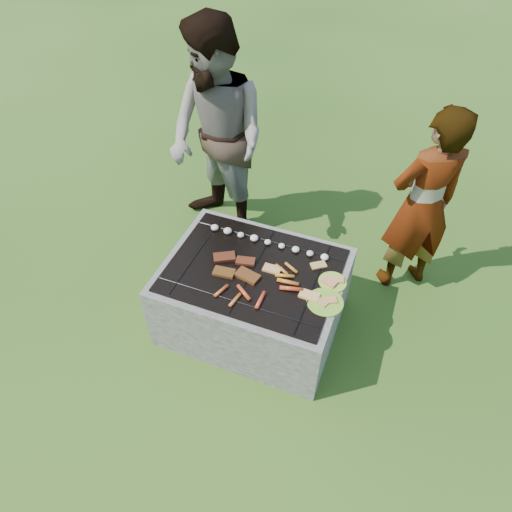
{
  "coord_description": "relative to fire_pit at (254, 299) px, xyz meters",
  "views": [
    {
      "loc": [
        0.84,
        -2.09,
        3.0
      ],
      "look_at": [
        0.0,
        0.05,
        0.7
      ],
      "focal_mm": 32.0,
      "sensor_mm": 36.0,
      "label": 1
    }
  ],
  "objects": [
    {
      "name": "lawn",
      "position": [
        0.0,
        0.0,
        -0.28
      ],
      "size": [
        60.0,
        60.0,
        0.0
      ],
      "primitive_type": "plane",
      "color": "#204411",
      "rests_on": "ground"
    },
    {
      "name": "fire_pit",
      "position": [
        0.0,
        0.0,
        0.0
      ],
      "size": [
        1.3,
        1.0,
        0.62
      ],
      "color": "#A0988E",
      "rests_on": "ground"
    },
    {
      "name": "mushrooms",
      "position": [
        -0.03,
        0.29,
        0.35
      ],
      "size": [
        0.95,
        0.06,
        0.04
      ],
      "color": "silver",
      "rests_on": "fire_pit"
    },
    {
      "name": "pork_slabs",
      "position": [
        -0.12,
        -0.04,
        0.34
      ],
      "size": [
        0.41,
        0.27,
        0.02
      ],
      "color": "maroon",
      "rests_on": "fire_pit"
    },
    {
      "name": "sausages",
      "position": [
        0.16,
        -0.12,
        0.34
      ],
      "size": [
        0.55,
        0.53,
        0.03
      ],
      "color": "orange",
      "rests_on": "fire_pit"
    },
    {
      "name": "bread_on_grate",
      "position": [
        0.33,
        0.02,
        0.34
      ],
      "size": [
        0.45,
        0.4,
        0.02
      ],
      "color": "#DBBA70",
      "rests_on": "fire_pit"
    },
    {
      "name": "plate_far",
      "position": [
        0.56,
        0.09,
        0.33
      ],
      "size": [
        0.22,
        0.22,
        0.03
      ],
      "color": "yellow",
      "rests_on": "fire_pit"
    },
    {
      "name": "plate_near",
      "position": [
        0.56,
        -0.11,
        0.33
      ],
      "size": [
        0.27,
        0.27,
        0.03
      ],
      "color": "#B7D031",
      "rests_on": "fire_pit"
    },
    {
      "name": "cook",
      "position": [
        1.02,
        0.91,
        0.53
      ],
      "size": [
        0.71,
        0.66,
        1.63
      ],
      "primitive_type": "imported",
      "rotation": [
        0.0,
        0.0,
        3.76
      ],
      "color": "gray",
      "rests_on": "ground"
    },
    {
      "name": "bystander",
      "position": [
        -0.7,
        0.95,
        0.7
      ],
      "size": [
        1.19,
        1.1,
        1.96
      ],
      "primitive_type": "imported",
      "rotation": [
        0.0,
        0.0,
        -0.48
      ],
      "color": "#A99D8D",
      "rests_on": "ground"
    }
  ]
}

